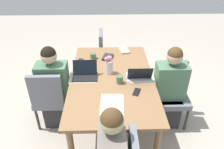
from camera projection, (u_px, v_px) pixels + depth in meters
ground_plane at (112, 119)px, 3.27m from camera, size 10.00×10.00×0.00m
dining_table at (112, 82)px, 2.90m from camera, size 1.81×1.08×0.75m
chair_far_left_mid at (50, 96)px, 2.93m from camera, size 0.44×0.44×0.90m
person_far_left_mid at (55, 91)px, 2.98m from camera, size 0.36×0.40×1.19m
chair_near_left_far at (171, 90)px, 3.05m from camera, size 0.44×0.44×0.90m
person_near_left_far at (169, 92)px, 2.97m from camera, size 0.36×0.40×1.19m
chair_head_right_right_near at (108, 53)px, 4.00m from camera, size 0.44×0.44×0.90m
flower_vase at (109, 65)px, 2.88m from camera, size 0.10×0.11×0.26m
placemat_head_left_left_near at (112, 104)px, 2.41m from camera, size 0.37×0.28×0.00m
placemat_far_left_mid at (83, 78)px, 2.86m from camera, size 0.27×0.37×0.00m
placemat_near_left_far at (141, 78)px, 2.85m from camera, size 0.28×0.37×0.00m
laptop_far_left_mid at (85, 74)px, 2.85m from camera, size 0.22×0.32×0.20m
laptop_near_left_far at (139, 76)px, 2.81m from camera, size 0.22×0.32×0.21m
coffee_mug_near_left at (120, 79)px, 2.73m from camera, size 0.08×0.08×0.10m
coffee_mug_near_right at (81, 63)px, 3.09m from camera, size 0.09×0.09×0.10m
coffee_mug_centre_left at (93, 56)px, 3.27m from camera, size 0.09×0.09×0.09m
book_red_cover at (124, 51)px, 3.48m from camera, size 0.23×0.18×0.03m
book_blue_cover at (108, 57)px, 3.30m from camera, size 0.23×0.18×0.03m
phone_black at (137, 92)px, 2.59m from camera, size 0.17×0.12×0.01m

